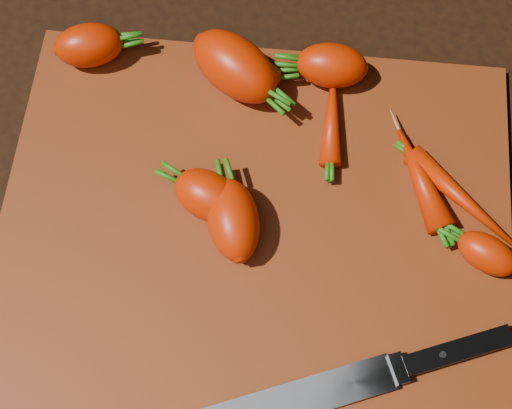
{
  "coord_description": "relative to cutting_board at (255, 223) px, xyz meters",
  "views": [
    {
      "loc": [
        0.02,
        -0.24,
        0.66
      ],
      "look_at": [
        0.0,
        0.01,
        0.03
      ],
      "focal_mm": 50.0,
      "sensor_mm": 36.0,
      "label": 1
    }
  ],
  "objects": [
    {
      "name": "knife",
      "position": [
        0.07,
        -0.16,
        0.01
      ],
      "size": [
        0.28,
        0.13,
        0.02
      ],
      "rotation": [
        0.0,
        0.0,
        0.38
      ],
      "color": "gray",
      "rests_on": "cutting_board"
    },
    {
      "name": "carrot_1",
      "position": [
        -0.05,
        0.01,
        0.03
      ],
      "size": [
        0.08,
        0.07,
        0.05
      ],
      "primitive_type": "ellipsoid",
      "rotation": [
        0.0,
        0.0,
        2.7
      ],
      "color": "red",
      "rests_on": "cutting_board"
    },
    {
      "name": "carrot_0",
      "position": [
        -0.19,
        0.17,
        0.03
      ],
      "size": [
        0.08,
        0.06,
        0.05
      ],
      "primitive_type": "ellipsoid",
      "rotation": [
        0.0,
        0.0,
        0.28
      ],
      "color": "red",
      "rests_on": "cutting_board"
    },
    {
      "name": "carrot_9",
      "position": [
        0.16,
        0.06,
        0.02
      ],
      "size": [
        0.07,
        0.11,
        0.03
      ],
      "primitive_type": "ellipsoid",
      "rotation": [
        0.0,
        0.0,
        1.97
      ],
      "color": "red",
      "rests_on": "cutting_board"
    },
    {
      "name": "ground",
      "position": [
        0.0,
        0.0,
        -0.01
      ],
      "size": [
        2.0,
        2.0,
        0.01
      ],
      "primitive_type": "cube",
      "color": "black"
    },
    {
      "name": "carrot_5",
      "position": [
        -0.01,
        0.15,
        0.02
      ],
      "size": [
        0.06,
        0.04,
        0.03
      ],
      "primitive_type": "ellipsoid",
      "rotation": [
        0.0,
        0.0,
        0.22
      ],
      "color": "red",
      "rests_on": "cutting_board"
    },
    {
      "name": "carrot_7",
      "position": [
        0.07,
        0.12,
        0.02
      ],
      "size": [
        0.02,
        0.11,
        0.02
      ],
      "primitive_type": "ellipsoid",
      "rotation": [
        0.0,
        0.0,
        1.59
      ],
      "color": "red",
      "rests_on": "cutting_board"
    },
    {
      "name": "carrot_8",
      "position": [
        0.2,
        0.04,
        0.02
      ],
      "size": [
        0.12,
        0.11,
        0.02
      ],
      "primitive_type": "ellipsoid",
      "rotation": [
        0.0,
        0.0,
        -0.72
      ],
      "color": "red",
      "rests_on": "cutting_board"
    },
    {
      "name": "carrot_4",
      "position": [
        0.06,
        0.17,
        0.03
      ],
      "size": [
        0.08,
        0.05,
        0.05
      ],
      "primitive_type": "ellipsoid",
      "rotation": [
        0.0,
        0.0,
        3.11
      ],
      "color": "red",
      "rests_on": "cutting_board"
    },
    {
      "name": "carrot_2",
      "position": [
        -0.04,
        0.16,
        0.04
      ],
      "size": [
        0.12,
        0.11,
        0.06
      ],
      "primitive_type": "ellipsoid",
      "rotation": [
        0.0,
        0.0,
        -0.63
      ],
      "color": "red",
      "rests_on": "cutting_board"
    },
    {
      "name": "cutting_board",
      "position": [
        0.0,
        0.0,
        0.0
      ],
      "size": [
        0.5,
        0.4,
        0.01
      ],
      "primitive_type": "cube",
      "color": "maroon",
      "rests_on": "ground"
    },
    {
      "name": "carrot_3",
      "position": [
        -0.02,
        -0.01,
        0.03
      ],
      "size": [
        0.07,
        0.09,
        0.05
      ],
      "primitive_type": "ellipsoid",
      "rotation": [
        0.0,
        0.0,
        1.85
      ],
      "color": "red",
      "rests_on": "cutting_board"
    },
    {
      "name": "carrot_6",
      "position": [
        0.22,
        -0.02,
        0.02
      ],
      "size": [
        0.07,
        0.06,
        0.03
      ],
      "primitive_type": "ellipsoid",
      "rotation": [
        0.0,
        0.0,
        2.64
      ],
      "color": "red",
      "rests_on": "cutting_board"
    }
  ]
}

